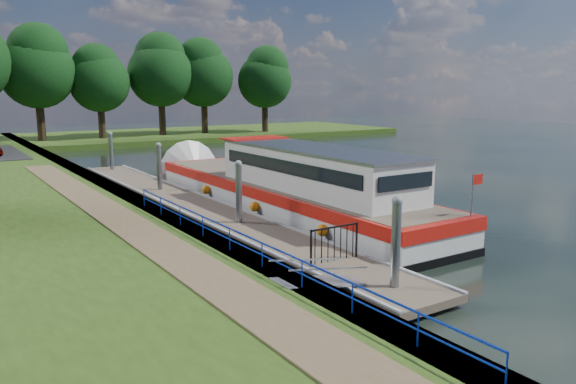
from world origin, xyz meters
TOP-DOWN VIEW (x-y plane):
  - ground at (0.00, 0.00)m, footprint 160.00×160.00m
  - bank_edge at (-2.55, 15.00)m, footprint 1.10×90.00m
  - far_bank at (12.00, 52.00)m, footprint 60.00×18.00m
  - footpath at (-4.40, 8.00)m, footprint 1.60×40.00m
  - blue_fence at (-2.75, 3.00)m, footprint 0.04×18.04m
  - pontoon at (0.00, 13.00)m, footprint 2.50×30.00m
  - mooring_piles at (0.00, 13.00)m, footprint 0.30×27.30m
  - gangway at (-1.85, 0.50)m, footprint 2.58×1.00m
  - gate_panel at (-0.00, 2.20)m, footprint 1.85×0.05m
  - barge at (3.60, 11.24)m, footprint 4.36×21.15m
  - horizon_trees at (-1.61, 48.68)m, footprint 54.38×10.03m

SIDE VIEW (x-z plane):
  - ground at x=0.00m, z-range 0.00..0.00m
  - pontoon at x=0.00m, z-range -0.10..0.46m
  - far_bank at x=12.00m, z-range 0.00..0.60m
  - bank_edge at x=-2.55m, z-range 0.00..0.78m
  - gangway at x=-1.85m, z-range 0.16..1.09m
  - footpath at x=-4.40m, z-range 0.78..0.83m
  - barge at x=3.60m, z-range -1.30..3.48m
  - gate_panel at x=0.00m, z-range 0.57..1.72m
  - mooring_piles at x=0.00m, z-range -0.50..3.05m
  - blue_fence at x=-2.75m, z-range 0.95..1.67m
  - horizon_trees at x=-1.61m, z-range 1.51..14.38m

